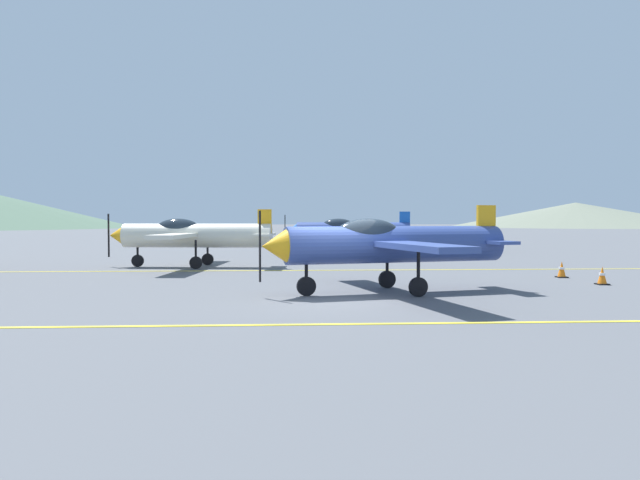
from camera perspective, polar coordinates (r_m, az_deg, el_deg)
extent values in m
plane|color=#54565B|center=(15.90, 1.96, -5.64)|extent=(400.00, 400.00, 0.00)
cube|color=yellow|center=(12.06, 3.66, -8.09)|extent=(80.00, 0.16, 0.01)
cube|color=yellow|center=(24.34, 0.15, -2.94)|extent=(80.00, 0.16, 0.01)
cylinder|color=#33478C|center=(17.15, 7.33, -0.43)|extent=(6.58, 2.59, 1.05)
cone|color=#F2A519|center=(16.00, -4.47, -0.59)|extent=(0.87, 1.03, 0.90)
cube|color=black|center=(15.93, -5.81, -0.61)|extent=(0.06, 0.12, 1.92)
ellipsoid|color=#1E2833|center=(16.80, 4.65, 0.61)|extent=(2.07, 1.30, 0.86)
cube|color=#33478C|center=(17.00, 6.15, -0.28)|extent=(3.05, 8.44, 0.15)
cube|color=#33478C|center=(18.58, 15.70, -0.15)|extent=(1.25, 2.58, 0.10)
cube|color=#F2A519|center=(18.57, 15.71, 1.48)|extent=(0.61, 0.26, 1.15)
cylinder|color=black|center=(16.27, -1.33, -2.80)|extent=(0.10, 0.10, 0.96)
cylinder|color=black|center=(16.32, -1.33, -4.49)|extent=(0.55, 0.24, 0.54)
cylinder|color=black|center=(18.23, 6.49, -2.29)|extent=(0.10, 0.10, 0.96)
cylinder|color=black|center=(18.27, 6.49, -3.80)|extent=(0.55, 0.24, 0.54)
cylinder|color=black|center=(16.33, 9.46, -2.81)|extent=(0.10, 0.10, 0.96)
cylinder|color=black|center=(16.38, 9.45, -4.49)|extent=(0.55, 0.24, 0.54)
cylinder|color=silver|center=(26.50, -11.73, 0.43)|extent=(6.59, 1.71, 1.05)
cone|color=#F2A519|center=(27.62, -18.97, 0.42)|extent=(0.76, 0.96, 0.90)
cube|color=black|center=(27.76, -19.71, 0.42)|extent=(0.05, 0.12, 1.92)
ellipsoid|color=#1E2833|center=(26.72, -13.53, 1.10)|extent=(1.99, 1.05, 0.86)
cube|color=silver|center=(26.60, -12.53, 0.53)|extent=(1.91, 8.50, 0.15)
cube|color=silver|center=(25.93, -5.36, 0.53)|extent=(0.92, 2.55, 0.10)
cube|color=#F2A519|center=(25.92, -5.36, 1.70)|extent=(0.61, 0.18, 1.15)
cylinder|color=black|center=(27.32, -17.18, -0.92)|extent=(0.10, 0.10, 0.96)
cylinder|color=black|center=(27.35, -17.17, -1.93)|extent=(0.55, 0.17, 0.54)
cylinder|color=black|center=(27.51, -10.79, -0.84)|extent=(0.10, 0.10, 0.96)
cylinder|color=black|center=(27.53, -10.78, -1.84)|extent=(0.55, 0.17, 0.54)
cylinder|color=black|center=(25.46, -11.89, -1.08)|extent=(0.10, 0.10, 0.96)
cylinder|color=black|center=(25.49, -11.88, -2.16)|extent=(0.55, 0.17, 0.54)
cylinder|color=#33478C|center=(34.29, 3.20, 0.83)|extent=(6.60, 1.94, 1.05)
cone|color=blue|center=(34.56, -2.76, 0.84)|extent=(0.79, 0.98, 0.90)
cube|color=black|center=(34.62, -3.39, 0.84)|extent=(0.05, 0.12, 1.92)
ellipsoid|color=#1E2833|center=(34.31, 1.76, 1.36)|extent=(2.02, 1.12, 0.86)
cube|color=#33478C|center=(34.30, 2.56, 0.91)|extent=(2.20, 8.50, 0.15)
cube|color=#33478C|center=(34.34, 8.17, 0.90)|extent=(1.01, 2.56, 0.10)
cube|color=blue|center=(34.33, 8.17, 1.78)|extent=(0.61, 0.20, 1.15)
cylinder|color=black|center=(34.48, -1.26, -0.22)|extent=(0.10, 0.10, 0.96)
cylinder|color=black|center=(34.50, -1.26, -1.02)|extent=(0.55, 0.19, 0.54)
cylinder|color=black|center=(35.36, 3.56, -0.17)|extent=(0.10, 0.10, 0.96)
cylinder|color=black|center=(35.38, 3.55, -0.95)|extent=(0.55, 0.19, 0.54)
cylinder|color=black|center=(33.25, 3.49, -0.31)|extent=(0.10, 0.10, 0.96)
cylinder|color=black|center=(33.27, 3.48, -1.14)|extent=(0.55, 0.19, 0.54)
cube|color=black|center=(39.82, 13.76, -0.05)|extent=(3.64, 4.64, 0.75)
cube|color=black|center=(39.66, 13.73, 0.88)|extent=(2.54, 2.87, 0.55)
cylinder|color=black|center=(41.06, 15.39, -0.53)|extent=(0.50, 0.67, 0.64)
cylinder|color=black|center=(41.41, 12.94, -0.48)|extent=(0.50, 0.67, 0.64)
cylinder|color=black|center=(38.27, 14.65, -0.71)|extent=(0.50, 0.67, 0.64)
cylinder|color=black|center=(38.65, 12.03, -0.66)|extent=(0.50, 0.67, 0.64)
cube|color=black|center=(21.18, 25.55, -3.85)|extent=(0.36, 0.36, 0.04)
cone|color=orange|center=(21.15, 25.56, -3.06)|extent=(0.29, 0.29, 0.55)
cylinder|color=white|center=(21.15, 25.56, -2.98)|extent=(0.20, 0.20, 0.08)
cube|color=black|center=(23.12, 22.27, -3.32)|extent=(0.36, 0.36, 0.04)
cone|color=orange|center=(23.09, 22.28, -2.59)|extent=(0.29, 0.29, 0.55)
cylinder|color=white|center=(23.09, 22.28, -2.53)|extent=(0.20, 0.20, 0.08)
cone|color=slate|center=(166.11, 23.41, 2.25)|extent=(64.24, 64.24, 6.27)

